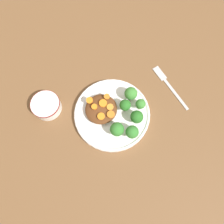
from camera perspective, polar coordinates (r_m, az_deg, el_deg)
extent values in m
plane|color=brown|center=(0.75, 0.00, -0.82)|extent=(4.00, 4.00, 0.00)
cylinder|color=white|center=(0.75, 0.00, -0.60)|extent=(0.26, 0.26, 0.02)
torus|color=white|center=(0.74, 0.00, -0.37)|extent=(0.26, 0.26, 0.01)
cylinder|color=white|center=(0.77, -16.72, 1.54)|extent=(0.09, 0.09, 0.04)
cylinder|color=maroon|center=(0.76, -17.12, 2.04)|extent=(0.10, 0.10, 0.01)
cylinder|color=white|center=(0.76, -16.97, 1.86)|extent=(0.08, 0.08, 0.01)
ellipsoid|color=#5B3319|center=(0.73, -2.86, 0.78)|extent=(0.11, 0.11, 0.03)
cylinder|color=#759E51|center=(0.73, 3.36, 1.18)|extent=(0.02, 0.02, 0.03)
sphere|color=#286B23|center=(0.71, 3.46, 1.82)|extent=(0.04, 0.04, 0.04)
cylinder|color=#7FA85B|center=(0.71, 5.12, -5.66)|extent=(0.02, 0.02, 0.03)
sphere|color=#337A2D|center=(0.68, 5.29, -5.20)|extent=(0.04, 0.04, 0.04)
cylinder|color=#7FA85B|center=(0.72, 6.31, -1.81)|extent=(0.02, 0.02, 0.02)
sphere|color=#286B23|center=(0.70, 6.50, -1.28)|extent=(0.04, 0.04, 0.04)
cylinder|color=#7FA85B|center=(0.75, 4.81, 4.12)|extent=(0.02, 0.02, 0.02)
sphere|color=#3D8433|center=(0.73, 4.96, 4.85)|extent=(0.04, 0.04, 0.04)
cylinder|color=#7FA85B|center=(0.71, 1.28, -5.00)|extent=(0.02, 0.02, 0.02)
sphere|color=#337A2D|center=(0.68, 1.33, -4.52)|extent=(0.05, 0.05, 0.05)
cylinder|color=#759E51|center=(0.74, 7.27, 1.54)|extent=(0.02, 0.02, 0.02)
sphere|color=#3D8433|center=(0.72, 7.48, 2.12)|extent=(0.03, 0.03, 0.03)
cylinder|color=orange|center=(0.71, -2.35, 2.29)|extent=(0.03, 0.03, 0.01)
cylinder|color=orange|center=(0.72, -5.90, 3.05)|extent=(0.02, 0.02, 0.01)
cylinder|color=orange|center=(0.70, -2.97, -0.94)|extent=(0.02, 0.02, 0.00)
cylinder|color=orange|center=(0.72, -1.36, 4.03)|extent=(0.02, 0.02, 0.01)
cylinder|color=orange|center=(0.71, -0.19, 1.48)|extent=(0.02, 0.02, 0.00)
cylinder|color=orange|center=(0.70, -0.32, -0.62)|extent=(0.03, 0.03, 0.00)
cylinder|color=orange|center=(0.71, -4.64, 1.38)|extent=(0.02, 0.02, 0.01)
cube|color=#BDBDBD|center=(0.81, 16.36, 4.50)|extent=(0.14, 0.01, 0.01)
cube|color=#BDBDBD|center=(0.83, 12.36, 9.86)|extent=(0.06, 0.03, 0.01)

